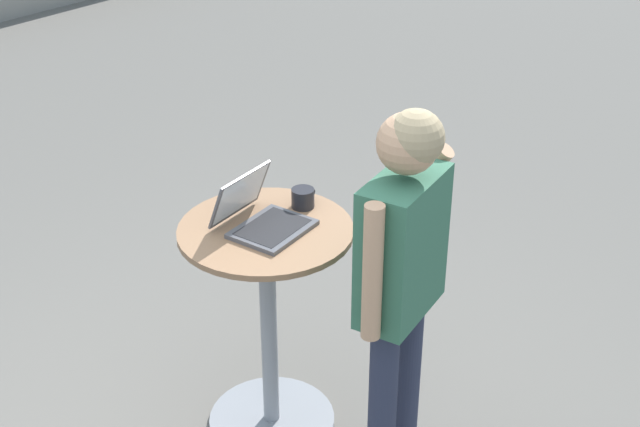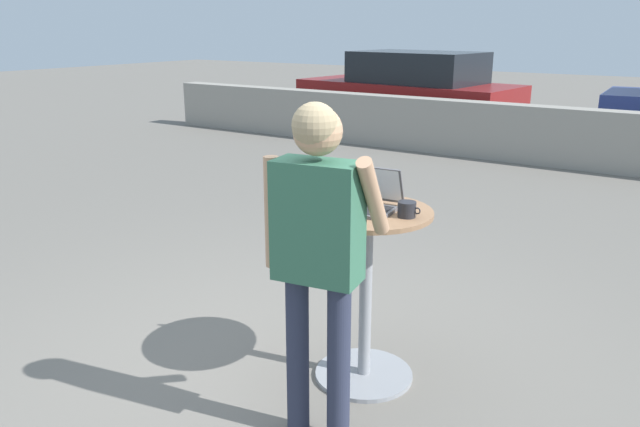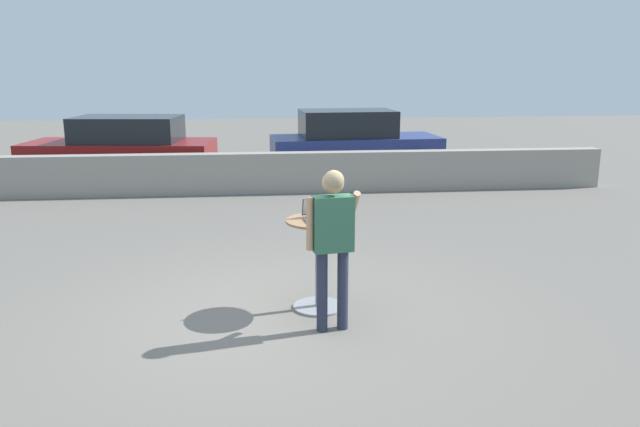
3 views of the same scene
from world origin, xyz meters
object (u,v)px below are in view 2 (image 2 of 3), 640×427
coffee_mug (407,209)px  parked_car_further_down (410,90)px  standing_person (317,237)px  cafe_table (366,282)px  laptop (368,201)px

coffee_mug → parked_car_further_down: parked_car_further_down is taller
coffee_mug → standing_person: size_ratio=0.08×
cafe_table → standing_person: size_ratio=0.61×
laptop → standing_person: bearing=-82.1°
cafe_table → parked_car_further_down: size_ratio=0.23×
cafe_table → coffee_mug: bearing=0.2°
cafe_table → coffee_mug: coffee_mug is taller
standing_person → cafe_table: bearing=97.6°
laptop → parked_car_further_down: size_ratio=0.08×
laptop → parked_car_further_down: parked_car_further_down is taller
cafe_table → parked_car_further_down: parked_car_further_down is taller
cafe_table → parked_car_further_down: 8.88m
laptop → coffee_mug: (0.23, -0.01, -0.01)m
coffee_mug → parked_car_further_down: bearing=115.6°
cafe_table → laptop: bearing=107.6°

